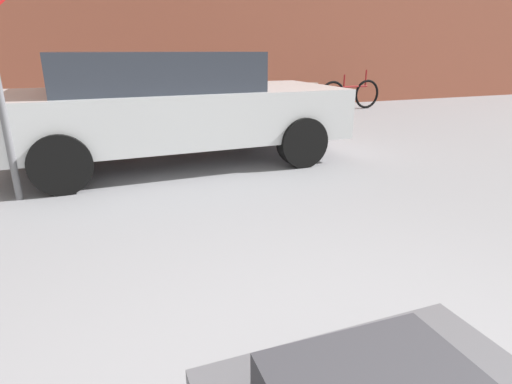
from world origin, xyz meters
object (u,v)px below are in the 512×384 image
Objects in this scene: bollard_kerb_mid at (311,100)px; bicycle_leaning at (350,94)px; bollard_kerb_near at (248,103)px; parked_car at (172,105)px.

bicycle_leaning is at bearing 26.22° from bollard_kerb_mid.
bollard_kerb_near is at bearing 180.00° from bollard_kerb_mid.
parked_car is 6.27m from bicycle_leaning.
bollard_kerb_near and bollard_kerb_mid have the same top height.
bollard_kerb_mid is (3.61, 2.90, -0.39)m from parked_car.
parked_car is 3.61m from bollard_kerb_near.
parked_car reaches higher than bollard_kerb_mid.
bicycle_leaning is 1.66m from bollard_kerb_mid.
bollard_kerb_near is (-2.98, -0.73, 0.00)m from bicycle_leaning.
parked_car is 2.46× the size of bicycle_leaning.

